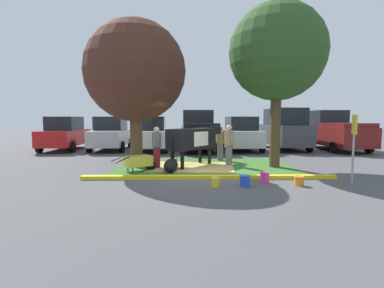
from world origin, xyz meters
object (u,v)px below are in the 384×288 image
at_px(hatchback_white, 152,134).
at_px(pickup_truck_black, 198,132).
at_px(person_handler, 157,146).
at_px(person_visitor_near, 220,143).
at_px(calf_lying, 171,165).
at_px(parking_sign, 354,135).
at_px(sedan_red, 65,134).
at_px(shade_tree_right, 277,53).
at_px(shade_tree_left, 135,72).
at_px(cow_holstein, 194,139).
at_px(sedan_silver, 241,134).
at_px(pickup_truck_maroon, 334,132).
at_px(bucket_pink, 265,177).
at_px(bucket_orange, 299,181).
at_px(bucket_yellow, 215,182).
at_px(sedan_blue, 111,134).
at_px(person_visitor_far, 229,144).
at_px(suv_dark_grey, 284,129).
at_px(wheelbarrow, 139,161).
at_px(bucket_blue, 245,181).

distance_m(hatchback_white, pickup_truck_black, 2.81).
distance_m(person_handler, pickup_truck_black, 6.79).
bearing_deg(person_visitor_near, calf_lying, -127.39).
distance_m(parking_sign, sedan_red, 15.40).
xyz_separation_m(shade_tree_right, person_visitor_near, (-1.93, 1.80, -3.58)).
distance_m(shade_tree_left, cow_holstein, 3.48).
bearing_deg(cow_holstein, hatchback_white, 112.11).
bearing_deg(sedan_silver, sedan_red, 178.38).
xyz_separation_m(pickup_truck_black, pickup_truck_maroon, (8.30, 0.02, 0.00)).
distance_m(parking_sign, pickup_truck_black, 10.13).
bearing_deg(shade_tree_right, bucket_pink, -112.09).
height_order(parking_sign, hatchback_white, parking_sign).
distance_m(cow_holstein, sedan_red, 9.83).
bearing_deg(sedan_red, hatchback_white, -3.65).
bearing_deg(cow_holstein, parking_sign, -34.72).
bearing_deg(hatchback_white, shade_tree_right, -47.68).
xyz_separation_m(bucket_orange, sedan_red, (-10.59, 9.55, 0.84)).
xyz_separation_m(bucket_yellow, sedan_blue, (-5.40, 9.64, 0.84)).
bearing_deg(person_visitor_far, sedan_red, 146.49).
relative_size(person_visitor_far, suv_dark_grey, 0.36).
bearing_deg(parking_sign, sedan_red, 142.58).
distance_m(shade_tree_left, parking_sign, 7.92).
bearing_deg(bucket_pink, sedan_silver, 84.05).
height_order(person_handler, sedan_silver, sedan_silver).
height_order(cow_holstein, parking_sign, parking_sign).
relative_size(shade_tree_left, person_handler, 3.57).
relative_size(bucket_yellow, hatchback_white, 0.06).
relative_size(wheelbarrow, sedan_red, 0.34).
height_order(cow_holstein, person_visitor_far, person_visitor_far).
bearing_deg(person_visitor_near, person_visitor_far, -82.05).
xyz_separation_m(shade_tree_right, pickup_truck_black, (-2.75, 6.31, -3.29)).
bearing_deg(person_visitor_near, shade_tree_left, -157.03).
relative_size(parking_sign, bucket_pink, 6.20).
xyz_separation_m(person_visitor_far, bucket_orange, (1.50, -3.53, -0.75)).
xyz_separation_m(calf_lying, bucket_pink, (2.88, -1.86, -0.07)).
bearing_deg(bucket_blue, calf_lying, 134.51).
xyz_separation_m(calf_lying, pickup_truck_black, (1.26, 7.24, 0.88)).
bearing_deg(person_handler, sedan_silver, 55.31).
bearing_deg(bucket_blue, sedan_silver, 80.26).
xyz_separation_m(parking_sign, bucket_blue, (-3.20, -0.25, -1.27)).
xyz_separation_m(bucket_yellow, hatchback_white, (-2.92, 9.32, 0.84)).
bearing_deg(sedan_red, sedan_blue, -0.33).
bearing_deg(parking_sign, wheelbarrow, 162.94).
bearing_deg(sedan_blue, wheelbarrow, -68.60).
xyz_separation_m(cow_holstein, sedan_red, (-7.64, 6.18, -0.12)).
height_order(shade_tree_left, person_handler, shade_tree_left).
relative_size(pickup_truck_black, sedan_silver, 1.23).
xyz_separation_m(wheelbarrow, suv_dark_grey, (7.72, 7.46, 0.88)).
xyz_separation_m(shade_tree_right, bucket_yellow, (-2.64, -3.22, -4.26)).
xyz_separation_m(person_handler, bucket_blue, (2.80, -2.96, -0.70)).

